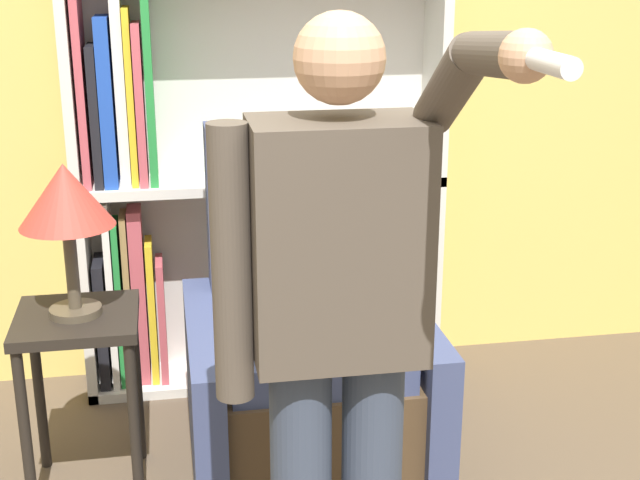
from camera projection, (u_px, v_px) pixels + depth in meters
The scene contains 6 objects.
wall_back at pixel (263, 46), 3.63m from camera, with size 8.00×0.06×2.80m.
bookcase at pixel (214, 184), 3.61m from camera, with size 1.48×0.28×1.75m.
armchair at pixel (305, 367), 3.14m from camera, with size 0.82×0.87×1.19m.
person_standing at pixel (338, 328), 2.06m from camera, with size 0.54×0.78×1.65m.
side_table at pixel (80, 352), 2.93m from camera, with size 0.39×0.39×0.65m.
table_lamp at pixel (66, 201), 2.77m from camera, with size 0.30×0.30×0.50m.
Camera 1 is at (-0.42, -1.65, 1.77)m, focal length 50.00 mm.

